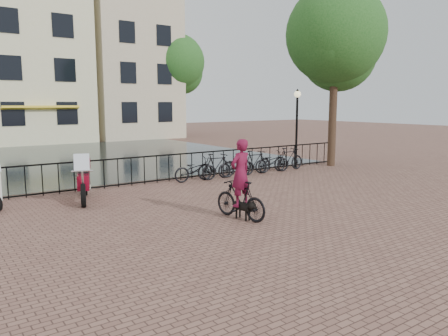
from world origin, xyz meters
TOP-DOWN VIEW (x-y plane):
  - ground at (0.00, 0.00)m, footprint 100.00×100.00m
  - canal_water at (0.00, 17.30)m, footprint 20.00×20.00m
  - railing at (0.00, 8.00)m, footprint 20.00×0.05m
  - canal_house_mid at (0.50, 30.00)m, footprint 8.00×9.50m
  - canal_house_right at (8.50, 30.00)m, footprint 7.00×9.00m
  - tree_near_right at (9.20, 7.30)m, footprint 4.48×4.48m
  - tree_far_right at (12.00, 27.00)m, footprint 4.76×4.76m
  - lamp_post at (7.20, 7.60)m, footprint 0.30×0.30m
  - cyclist at (-0.08, 2.17)m, footprint 0.82×1.80m
  - dog at (-0.06, 2.09)m, footprint 0.32×0.80m
  - motorcycle at (-2.65, 6.52)m, footprint 1.21×2.24m
  - parked_bike_0 at (1.80, 7.40)m, footprint 1.76×0.75m
  - parked_bike_1 at (2.75, 7.40)m, footprint 1.69×0.56m
  - parked_bike_2 at (3.70, 7.40)m, footprint 1.73×0.64m
  - parked_bike_3 at (4.65, 7.40)m, footprint 1.67×0.49m
  - parked_bike_4 at (5.60, 7.40)m, footprint 1.76×0.75m
  - parked_bike_5 at (6.55, 7.40)m, footprint 1.67×0.49m

SIDE VIEW (x-z plane):
  - ground at x=0.00m, z-range 0.00..0.00m
  - canal_water at x=0.00m, z-range 0.00..0.00m
  - dog at x=-0.06m, z-range 0.00..0.53m
  - parked_bike_0 at x=1.80m, z-range 0.00..0.90m
  - parked_bike_2 at x=3.70m, z-range 0.00..0.90m
  - parked_bike_4 at x=5.60m, z-range 0.00..0.90m
  - parked_bike_1 at x=2.75m, z-range 0.00..1.00m
  - parked_bike_3 at x=4.65m, z-range 0.00..1.00m
  - parked_bike_5 at x=6.55m, z-range 0.00..1.00m
  - railing at x=0.00m, z-range -0.01..1.02m
  - motorcycle at x=-2.65m, z-range 0.00..1.56m
  - cyclist at x=-0.08m, z-range -0.29..2.09m
  - lamp_post at x=7.20m, z-range 0.65..4.10m
  - canal_house_mid at x=0.50m, z-range 0.00..11.80m
  - tree_near_right at x=9.20m, z-range 1.85..10.09m
  - tree_far_right at x=12.00m, z-range 1.97..10.73m
  - canal_house_right at x=8.50m, z-range 0.00..13.30m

